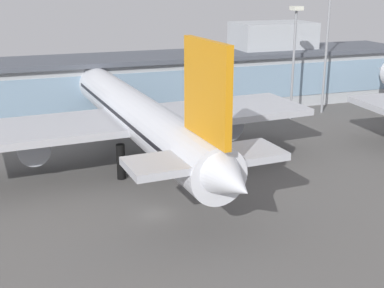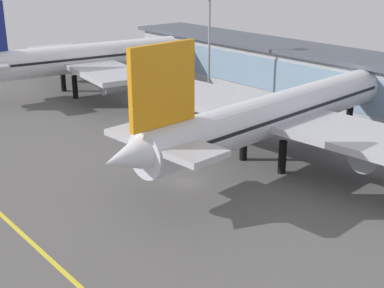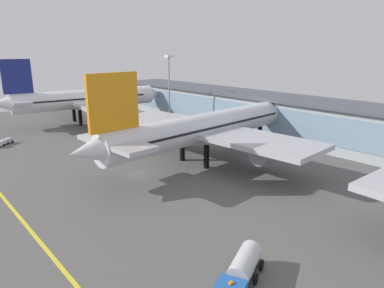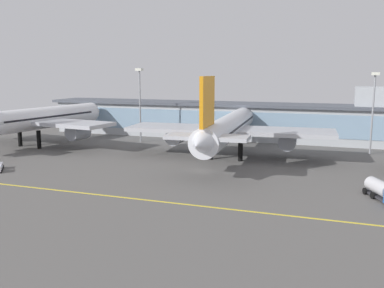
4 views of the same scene
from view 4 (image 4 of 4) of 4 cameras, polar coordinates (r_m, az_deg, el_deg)
name	(u,v)px [view 4 (image 4 of 4)]	position (r m, az deg, el deg)	size (l,w,h in m)	color
ground_plane	(200,171)	(86.43, 1.14, -3.63)	(180.00, 180.00, 0.00)	#5B5956
taxiway_centreline_stripe	(156,201)	(66.64, -4.89, -7.73)	(144.00, 0.50, 0.01)	yellow
terminal_building	(254,120)	(127.65, 8.37, 3.28)	(129.91, 14.00, 16.02)	#ADB2B7
airliner_near_left	(37,119)	(122.46, -20.26, 3.19)	(46.33, 53.60, 20.00)	black
airliner_near_right	(229,128)	(99.24, 4.99, 2.20)	(49.29, 60.17, 19.28)	black
apron_light_mast_west	(140,93)	(121.30, -7.10, 6.84)	(1.80, 1.80, 21.06)	gray
apron_light_mast_centre	(374,100)	(110.98, 23.43, 5.54)	(1.80, 1.80, 19.97)	gray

